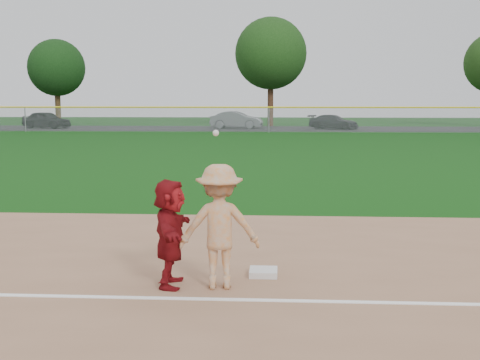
# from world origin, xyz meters

# --- Properties ---
(ground) EXTENTS (160.00, 160.00, 0.00)m
(ground) POSITION_xyz_m (0.00, 0.00, 0.00)
(ground) COLOR #0D3E0B
(ground) RESTS_ON ground
(foul_line) EXTENTS (60.00, 0.10, 0.01)m
(foul_line) POSITION_xyz_m (0.00, -0.80, 0.03)
(foul_line) COLOR white
(foul_line) RESTS_ON infield_dirt
(parking_asphalt) EXTENTS (120.00, 10.00, 0.01)m
(parking_asphalt) POSITION_xyz_m (0.00, 46.00, 0.01)
(parking_asphalt) COLOR black
(parking_asphalt) RESTS_ON ground
(first_base) EXTENTS (0.42, 0.42, 0.09)m
(first_base) POSITION_xyz_m (0.42, 0.34, 0.07)
(first_base) COLOR silver
(first_base) RESTS_ON infield_dirt
(base_runner) EXTENTS (0.53, 1.43, 1.52)m
(base_runner) POSITION_xyz_m (-0.87, -0.24, 0.78)
(base_runner) COLOR maroon
(base_runner) RESTS_ON infield_dirt
(car_left) EXTENTS (4.88, 3.19, 1.54)m
(car_left) POSITION_xyz_m (-20.35, 45.43, 0.78)
(car_left) COLOR black
(car_left) RESTS_ON parking_asphalt
(car_mid) EXTENTS (4.84, 2.17, 1.54)m
(car_mid) POSITION_xyz_m (-3.03, 46.27, 0.78)
(car_mid) COLOR #5B5E63
(car_mid) RESTS_ON parking_asphalt
(car_right) EXTENTS (4.72, 3.40, 1.27)m
(car_right) POSITION_xyz_m (5.63, 45.11, 0.64)
(car_right) COLOR black
(car_right) RESTS_ON parking_asphalt
(first_base_play) EXTENTS (1.18, 0.75, 2.20)m
(first_base_play) POSITION_xyz_m (-0.18, -0.26, 0.89)
(first_base_play) COLOR #ADACAF
(first_base_play) RESTS_ON infield_dirt
(outfield_fence) EXTENTS (110.00, 0.12, 110.00)m
(outfield_fence) POSITION_xyz_m (0.00, 40.00, 1.96)
(outfield_fence) COLOR #999EA0
(outfield_fence) RESTS_ON ground
(tree_1) EXTENTS (5.80, 5.80, 8.75)m
(tree_1) POSITION_xyz_m (-22.00, 53.00, 5.83)
(tree_1) COLOR #3C2A15
(tree_1) RESTS_ON ground
(tree_2) EXTENTS (7.00, 7.00, 10.58)m
(tree_2) POSITION_xyz_m (0.00, 51.50, 7.06)
(tree_2) COLOR #3B2215
(tree_2) RESTS_ON ground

